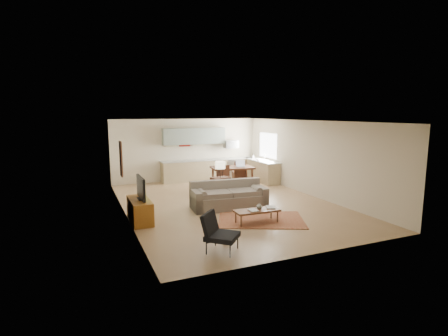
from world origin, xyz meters
name	(u,v)px	position (x,y,z in m)	size (l,w,h in m)	color
room	(228,163)	(0.00, 0.00, 1.35)	(9.00, 9.00, 9.00)	#8F6D4A
kitchen_counter_back	(209,169)	(0.90, 4.18, 0.46)	(4.26, 0.64, 0.92)	#9D8B63
kitchen_counter_right	(261,171)	(2.93, 3.00, 0.46)	(0.64, 2.26, 0.92)	#9D8B63
kitchen_range	(231,168)	(2.00, 4.18, 0.45)	(0.62, 0.62, 0.90)	#A5A8AD
kitchen_microwave	(231,144)	(2.00, 4.20, 1.55)	(0.62, 0.40, 0.35)	#A5A8AD
upper_cabinets	(194,136)	(0.30, 4.33, 1.95)	(2.80, 0.34, 0.70)	gray
window_right	(268,145)	(3.23, 3.00, 1.55)	(0.02, 1.40, 1.05)	white
wall_art_left	(121,159)	(-3.21, 0.90, 1.55)	(0.06, 0.42, 1.10)	olive
triptych	(185,141)	(-0.10, 4.47, 1.75)	(1.70, 0.04, 0.50)	beige
rug	(261,219)	(0.17, -1.94, 0.01)	(2.35, 1.62, 0.02)	maroon
sofa	(229,195)	(-0.17, -0.48, 0.42)	(2.43, 1.06, 0.84)	#685D51
coffee_table	(257,216)	(-0.08, -2.15, 0.19)	(1.24, 0.49, 0.38)	#522D18
book_a	(249,211)	(-0.32, -2.20, 0.38)	(0.22, 0.30, 0.03)	maroon
book_b	(266,207)	(0.27, -2.07, 0.38)	(0.35, 0.40, 0.02)	navy
vase	(259,206)	(0.02, -2.11, 0.46)	(0.19, 0.19, 0.18)	black
armchair	(222,233)	(-1.70, -3.60, 0.42)	(0.74, 0.74, 0.85)	black
tv_credenza	(140,210)	(-2.97, -0.77, 0.31)	(0.52, 1.35, 0.63)	brown
tv	(141,188)	(-2.92, -0.77, 0.94)	(0.10, 1.04, 0.63)	black
console_table	(220,187)	(0.13, 0.95, 0.36)	(0.62, 0.41, 0.72)	#3A1E14
table_lamp	(220,169)	(0.13, 0.95, 1.01)	(0.35, 0.35, 0.58)	beige
dining_table	(232,177)	(1.19, 2.27, 0.42)	(1.64, 0.94, 0.83)	#3A1E14
dining_chair_near	(225,179)	(0.62, 1.63, 0.50)	(0.48, 0.50, 1.00)	#3A1E14
dining_chair_far	(238,172)	(1.77, 2.91, 0.48)	(0.46, 0.48, 0.97)	#3A1E14
laptop	(241,164)	(1.52, 2.16, 0.96)	(0.35, 0.26, 0.26)	#A5A8AD
soap_bottle	(253,156)	(2.83, 3.59, 1.02)	(0.10, 0.10, 0.19)	beige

